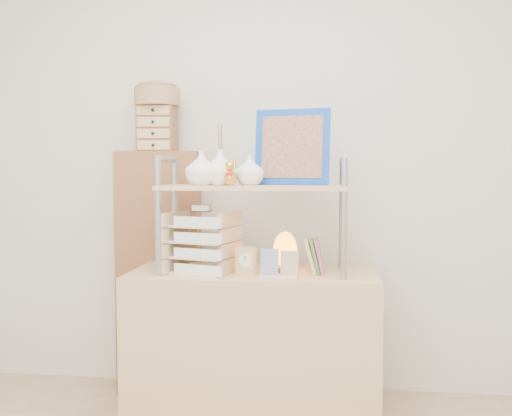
{
  "coord_description": "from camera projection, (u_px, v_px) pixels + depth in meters",
  "views": [
    {
      "loc": [
        0.34,
        -1.53,
        1.23
      ],
      "look_at": [
        0.01,
        1.2,
        1.06
      ],
      "focal_mm": 40.0,
      "sensor_mm": 36.0,
      "label": 1
    }
  ],
  "objects": [
    {
      "name": "room_shell",
      "position": [
        224.0,
        36.0,
        1.92
      ],
      "size": [
        3.42,
        3.41,
        2.61
      ],
      "color": "silver",
      "rests_on": "ground"
    },
    {
      "name": "salt_lamp",
      "position": [
        285.0,
        251.0,
        2.78
      ],
      "size": [
        0.13,
        0.12,
        0.2
      ],
      "color": "brown",
      "rests_on": "desk"
    },
    {
      "name": "hutch",
      "position": [
        244.0,
        178.0,
        2.76
      ],
      "size": [
        0.9,
        0.34,
        0.8
      ],
      "color": "#8F939C",
      "rests_on": "desk"
    },
    {
      "name": "desk_clock",
      "position": [
        246.0,
        261.0,
        2.7
      ],
      "size": [
        0.1,
        0.06,
        0.13
      ],
      "color": "tan",
      "rests_on": "desk"
    },
    {
      "name": "postcard_stand",
      "position": [
        279.0,
        268.0,
        2.65
      ],
      "size": [
        0.18,
        0.06,
        0.13
      ],
      "color": "white",
      "rests_on": "desk"
    },
    {
      "name": "letter_tray",
      "position": [
        203.0,
        246.0,
        2.75
      ],
      "size": [
        0.33,
        0.32,
        0.33
      ],
      "color": "tan",
      "rests_on": "desk"
    },
    {
      "name": "woven_basket",
      "position": [
        157.0,
        97.0,
        3.13
      ],
      "size": [
        0.25,
        0.25,
        0.1
      ],
      "primitive_type": "cylinder",
      "color": "olive",
      "rests_on": "drawer_chest"
    },
    {
      "name": "desk",
      "position": [
        253.0,
        347.0,
        2.8
      ],
      "size": [
        1.2,
        0.5,
        0.75
      ],
      "primitive_type": "cube",
      "color": "tan",
      "rests_on": "ground"
    },
    {
      "name": "drawer_chest",
      "position": [
        157.0,
        129.0,
        3.14
      ],
      "size": [
        0.2,
        0.16,
        0.25
      ],
      "color": "brown",
      "rests_on": "cabinet"
    },
    {
      "name": "cabinet",
      "position": [
        160.0,
        272.0,
        3.22
      ],
      "size": [
        0.47,
        0.28,
        1.35
      ],
      "primitive_type": "cube",
      "rotation": [
        0.0,
        0.0,
        0.1
      ],
      "color": "brown",
      "rests_on": "ground"
    }
  ]
}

